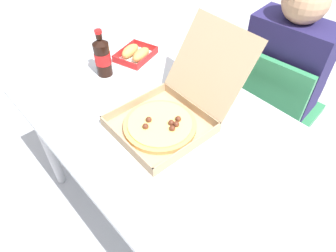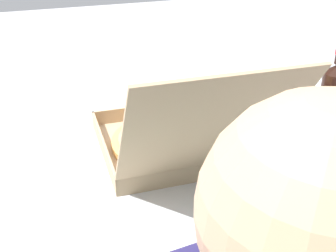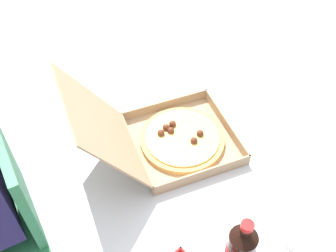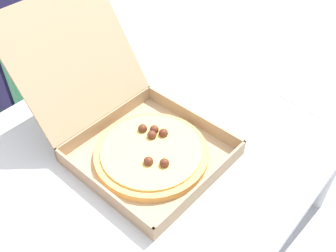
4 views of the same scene
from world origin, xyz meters
name	(u,v)px [view 1 (image 1 of 4)]	position (x,y,z in m)	size (l,w,h in m)	color
ground_plane	(175,221)	(0.00, 0.00, 0.00)	(10.00, 10.00, 0.00)	#B2B2B7
dining_table	(178,145)	(0.00, 0.00, 0.64)	(1.47, 0.81, 0.71)	silver
chair	(271,109)	(0.04, 0.64, 0.48)	(0.44, 0.44, 0.83)	#338451
diner_person	(287,72)	(0.04, 0.70, 0.69)	(0.38, 0.43, 1.15)	#333847
pizza_box_open	(169,114)	(-0.07, 0.01, 0.75)	(0.34, 0.52, 0.33)	tan
bread_side_box	(136,54)	(-0.53, 0.20, 0.73)	(0.20, 0.23, 0.06)	white
cola_bottle	(102,57)	(-0.51, 0.01, 0.80)	(0.07, 0.07, 0.22)	black
napkin_pile	(59,85)	(-0.57, -0.21, 0.72)	(0.11, 0.11, 0.02)	white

